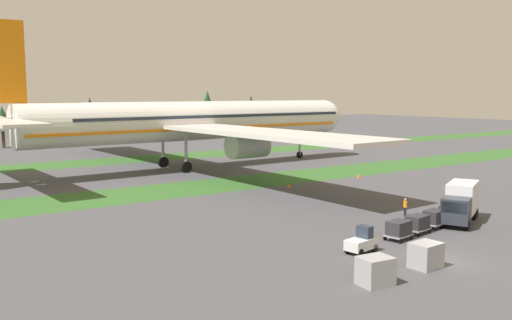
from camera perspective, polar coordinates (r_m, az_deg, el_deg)
The scene contains 16 objects.
ground_plane at distance 41.21m, azimuth 19.41°, elevation -9.92°, with size 400.00×400.00×0.00m, color #47474C.
grass_strip_near at distance 68.79m, azimuth -6.34°, elevation -2.87°, with size 320.00×10.13×0.01m, color #336028.
grass_strip_far at distance 98.06m, azimuth -15.40°, elevation -0.15°, with size 320.00×10.13×0.01m, color #336028.
airliner at distance 85.40m, azimuth -7.36°, elevation 4.05°, with size 65.37×80.09×20.81m.
baggage_tug at distance 41.46m, azimuth 10.99°, elevation -8.37°, with size 2.77×1.70×1.97m.
cargo_dolly_lead at distance 45.52m, azimuth 14.66°, elevation -6.95°, with size 2.41×1.83×1.55m.
cargo_dolly_second at distance 47.97m, azimuth 16.47°, elevation -6.30°, with size 2.41×1.83×1.55m.
cargo_dolly_third at distance 50.46m, azimuth 18.11°, elevation -5.71°, with size 2.41×1.83×1.55m.
cargo_dolly_fourth at distance 52.99m, azimuth 19.59°, elevation -5.18°, with size 2.41×1.83×1.55m.
catering_truck at distance 53.01m, azimuth 20.56°, elevation -4.07°, with size 7.26×5.11×3.58m.
ground_crew_marshaller at distance 54.38m, azimuth 15.30°, elevation -4.69°, with size 0.36×0.50×1.74m.
uld_container_0 at distance 34.87m, azimuth 12.34°, elevation -11.25°, with size 2.00×1.60×1.76m, color #A3A3A8.
uld_container_1 at distance 39.01m, azimuth 17.29°, elevation -9.47°, with size 2.00×1.60×1.72m, color #A3A3A8.
taxiway_marker_0 at distance 68.47m, azimuth 3.48°, elevation -2.68°, with size 0.44×0.44×0.49m, color orange.
taxiway_marker_1 at distance 77.61m, azimuth 10.64°, elevation -1.60°, with size 0.44×0.44×0.62m, color orange.
distant_tree_line at distance 132.13m, azimuth -22.95°, elevation 4.32°, with size 159.99×10.35×12.45m.
Camera 1 is at (-32.32, -22.75, 11.66)m, focal length 38.35 mm.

